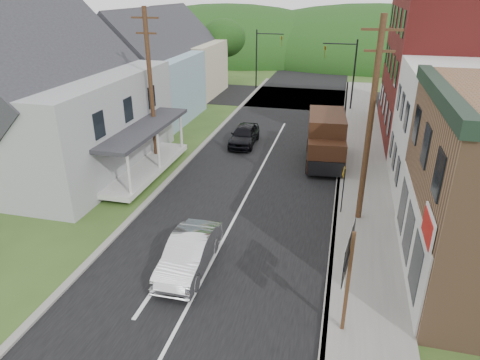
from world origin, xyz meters
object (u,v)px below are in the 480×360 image
Objects in this scene: delivery_van at (326,140)px; warning_sign at (343,183)px; dark_sedan at (244,135)px; route_sign_cluster at (348,268)px; silver_sedan at (189,254)px.

delivery_van is 2.31× the size of warning_sign.
warning_sign is (1.19, -6.54, 0.16)m from delivery_van.
dark_sedan is 5.99m from delivery_van.
dark_sedan is 17.89m from route_sign_cluster.
route_sign_cluster reaches higher than silver_sedan.
delivery_van is 14.40m from route_sign_cluster.
delivery_van reaches higher than warning_sign.
dark_sedan is at bearing 94.11° from silver_sedan.
silver_sedan is 6.29m from route_sign_cluster.
warning_sign is at bearing 99.63° from route_sign_cluster.
dark_sedan is 10.98m from warning_sign.
silver_sedan is 0.77× the size of delivery_van.
delivery_van is at bearing -21.53° from dark_sedan.
dark_sedan is at bearing 120.89° from route_sign_cluster.
delivery_van reaches higher than silver_sedan.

